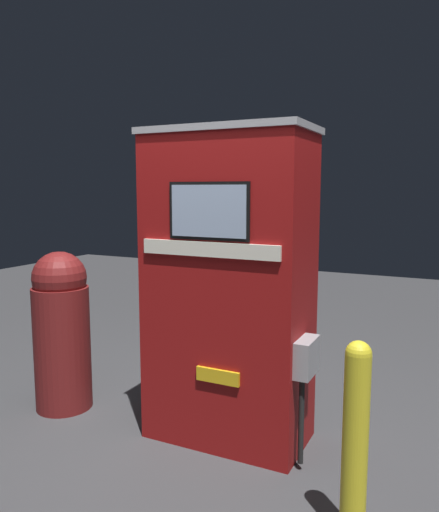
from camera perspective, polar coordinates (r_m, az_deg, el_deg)
ground_plane at (r=3.24m, az=-1.12°, el=-21.72°), size 14.00×14.00×0.00m
gas_pump at (r=3.12m, az=1.11°, el=-3.62°), size 1.09×0.57×1.96m
safety_bollard at (r=2.44m, az=15.26°, el=-19.44°), size 0.12×0.12×0.94m
trash_bin at (r=3.81m, az=-17.60°, el=-7.93°), size 0.40×0.40×1.15m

